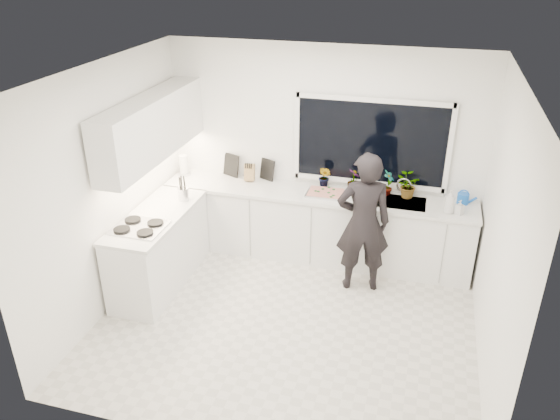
% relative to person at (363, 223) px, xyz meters
% --- Properties ---
extents(floor, '(4.00, 3.50, 0.02)m').
position_rel_person_xyz_m(floor, '(-0.66, -0.90, -0.87)').
color(floor, beige).
rests_on(floor, ground).
extents(wall_back, '(4.00, 0.02, 2.70)m').
position_rel_person_xyz_m(wall_back, '(-0.66, 0.86, 0.49)').
color(wall_back, white).
rests_on(wall_back, ground).
extents(wall_left, '(0.02, 3.50, 2.70)m').
position_rel_person_xyz_m(wall_left, '(-2.67, -0.90, 0.49)').
color(wall_left, white).
rests_on(wall_left, ground).
extents(wall_right, '(0.02, 3.50, 2.70)m').
position_rel_person_xyz_m(wall_right, '(1.35, -0.90, 0.49)').
color(wall_right, white).
rests_on(wall_right, ground).
extents(ceiling, '(4.00, 3.50, 0.02)m').
position_rel_person_xyz_m(ceiling, '(-0.66, -0.90, 1.85)').
color(ceiling, white).
rests_on(ceiling, wall_back).
extents(window, '(1.80, 0.02, 1.00)m').
position_rel_person_xyz_m(window, '(-0.06, 0.83, 0.69)').
color(window, black).
rests_on(window, wall_back).
extents(base_cabinets_back, '(3.92, 0.58, 0.88)m').
position_rel_person_xyz_m(base_cabinets_back, '(-0.66, 0.55, -0.42)').
color(base_cabinets_back, white).
rests_on(base_cabinets_back, floor).
extents(base_cabinets_left, '(0.58, 1.60, 0.88)m').
position_rel_person_xyz_m(base_cabinets_left, '(-2.33, -0.55, -0.42)').
color(base_cabinets_left, white).
rests_on(base_cabinets_left, floor).
extents(countertop_back, '(3.94, 0.62, 0.04)m').
position_rel_person_xyz_m(countertop_back, '(-0.66, 0.54, 0.04)').
color(countertop_back, silver).
rests_on(countertop_back, base_cabinets_back).
extents(countertop_left, '(0.62, 1.60, 0.04)m').
position_rel_person_xyz_m(countertop_left, '(-2.33, -0.55, 0.04)').
color(countertop_left, silver).
rests_on(countertop_left, base_cabinets_left).
extents(upper_cabinets, '(0.34, 2.10, 0.70)m').
position_rel_person_xyz_m(upper_cabinets, '(-2.45, -0.20, 0.99)').
color(upper_cabinets, white).
rests_on(upper_cabinets, wall_left).
extents(sink, '(0.58, 0.42, 0.14)m').
position_rel_person_xyz_m(sink, '(0.39, 0.55, 0.01)').
color(sink, silver).
rests_on(sink, countertop_back).
extents(faucet, '(0.03, 0.03, 0.22)m').
position_rel_person_xyz_m(faucet, '(0.39, 0.75, 0.17)').
color(faucet, silver).
rests_on(faucet, countertop_back).
extents(stovetop, '(0.56, 0.48, 0.03)m').
position_rel_person_xyz_m(stovetop, '(-2.35, -0.90, 0.08)').
color(stovetop, black).
rests_on(stovetop, countertop_left).
extents(person, '(0.71, 0.55, 1.71)m').
position_rel_person_xyz_m(person, '(0.00, 0.00, 0.00)').
color(person, black).
rests_on(person, floor).
extents(pizza_tray, '(0.47, 0.35, 0.03)m').
position_rel_person_xyz_m(pizza_tray, '(-0.54, 0.52, 0.08)').
color(pizza_tray, silver).
rests_on(pizza_tray, countertop_back).
extents(pizza, '(0.43, 0.31, 0.01)m').
position_rel_person_xyz_m(pizza, '(-0.54, 0.52, 0.09)').
color(pizza, red).
rests_on(pizza, pizza_tray).
extents(watering_can, '(0.16, 0.16, 0.13)m').
position_rel_person_xyz_m(watering_can, '(1.09, 0.71, 0.13)').
color(watering_can, blue).
rests_on(watering_can, countertop_back).
extents(paper_towel_roll, '(0.14, 0.14, 0.26)m').
position_rel_person_xyz_m(paper_towel_roll, '(-2.51, 0.65, 0.19)').
color(paper_towel_roll, silver).
rests_on(paper_towel_roll, countertop_back).
extents(knife_block, '(0.14, 0.12, 0.22)m').
position_rel_person_xyz_m(knife_block, '(-1.60, 0.69, 0.17)').
color(knife_block, '#9B6848').
rests_on(knife_block, countertop_back).
extents(utensil_crock, '(0.17, 0.17, 0.16)m').
position_rel_person_xyz_m(utensil_crock, '(-2.18, -0.10, 0.14)').
color(utensil_crock, '#B6B5BA').
rests_on(utensil_crock, countertop_left).
extents(picture_frame_large, '(0.21, 0.11, 0.28)m').
position_rel_person_xyz_m(picture_frame_large, '(-1.38, 0.79, 0.20)').
color(picture_frame_large, black).
rests_on(picture_frame_large, countertop_back).
extents(picture_frame_small, '(0.24, 0.12, 0.30)m').
position_rel_person_xyz_m(picture_frame_small, '(-1.89, 0.79, 0.21)').
color(picture_frame_small, black).
rests_on(picture_frame_small, countertop_back).
extents(herb_plants, '(1.30, 0.32, 0.33)m').
position_rel_person_xyz_m(herb_plants, '(0.11, 0.71, 0.22)').
color(herb_plants, '#26662D').
rests_on(herb_plants, countertop_back).
extents(soap_bottles, '(0.25, 0.16, 0.30)m').
position_rel_person_xyz_m(soap_bottles, '(0.96, 0.40, 0.20)').
color(soap_bottles, '#D8BF66').
rests_on(soap_bottles, countertop_back).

